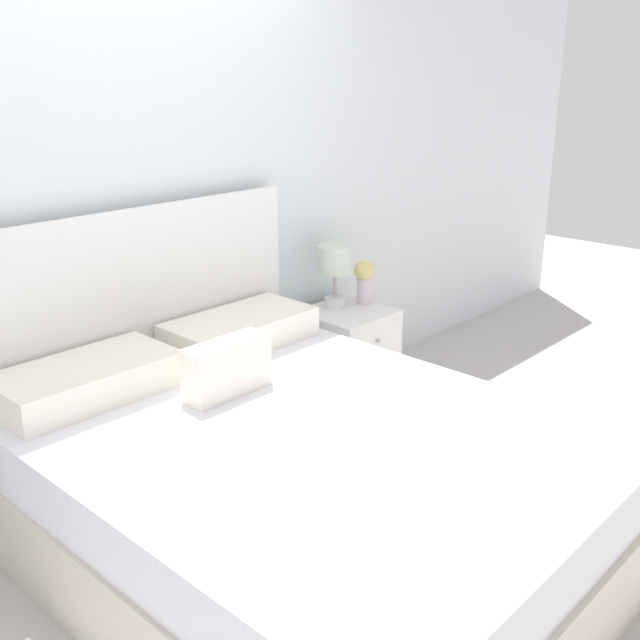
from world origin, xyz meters
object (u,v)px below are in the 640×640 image
object	(u,v)px
nightstand	(347,357)
table_lamp	(335,265)
flower_vase	(365,278)
bed	(291,482)

from	to	relation	value
nightstand	table_lamp	xyz separation A→B (m)	(-0.00, 0.09, 0.52)
nightstand	table_lamp	distance (m)	0.52
nightstand	flower_vase	xyz separation A→B (m)	(0.17, 0.02, 0.42)
bed	table_lamp	distance (m)	1.52
nightstand	flower_vase	bearing A→B (deg)	6.86
table_lamp	flower_vase	world-z (taller)	table_lamp
table_lamp	flower_vase	xyz separation A→B (m)	(0.17, -0.07, -0.10)
bed	table_lamp	xyz separation A→B (m)	(1.18, 0.84, 0.48)
bed	table_lamp	size ratio (longest dim) A/B	6.09
table_lamp	flower_vase	bearing A→B (deg)	-21.81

